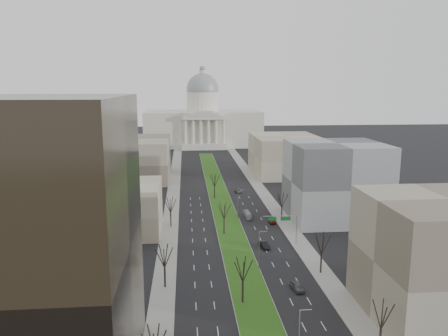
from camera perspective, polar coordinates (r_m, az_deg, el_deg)
ground at (r=163.12m, az=-0.54°, el=-3.97°), size 600.00×600.00×0.00m
median at (r=162.12m, az=-0.51°, el=-4.03°), size 8.00×222.03×0.20m
sidewalk_left at (r=138.67m, az=-6.98°, el=-6.68°), size 5.00×330.00×0.15m
sidewalk_right at (r=141.79m, az=7.39°, el=-6.30°), size 5.00×330.00×0.15m
capitol at (r=308.19m, az=-2.78°, el=6.01°), size 80.00×46.00×55.00m
building_beige_left at (r=128.67m, az=-14.13°, el=-5.09°), size 26.00×22.00×14.00m
building_tan_right at (r=88.26m, az=26.83°, el=-10.55°), size 26.00×24.00×22.00m
building_grey_right at (r=140.51m, az=14.35°, el=-1.68°), size 28.00×26.00×24.00m
building_far_left at (r=201.21m, az=-11.46°, el=1.23°), size 30.00×40.00×18.00m
building_far_right at (r=210.32m, az=8.02°, el=1.74°), size 30.00×40.00×18.00m
tree_left_mid at (r=92.05m, az=-7.81°, el=-11.25°), size 5.40×5.40×9.72m
tree_left_far at (r=130.05m, az=-7.01°, el=-4.74°), size 5.28×5.28×9.50m
tree_right_near at (r=74.79m, az=19.93°, el=-17.50°), size 5.16×5.16×9.29m
tree_right_mid at (r=100.11m, az=12.66°, el=-9.49°), size 5.52×5.52×9.94m
tree_right_far at (r=137.16m, az=7.60°, el=-4.08°), size 5.04×5.04×9.07m
tree_median_a at (r=85.21m, az=2.48°, el=-13.01°), size 5.40×5.40×9.72m
tree_median_b at (r=122.67m, az=0.01°, el=-5.53°), size 5.40×5.40×9.72m
tree_median_c at (r=161.35m, az=-1.25°, el=-1.58°), size 5.40×5.40×9.72m
streetlamp_median_b at (r=100.57m, az=4.64°, el=-10.59°), size 1.90×0.20×9.16m
streetlamp_median_c at (r=138.21m, az=1.84°, el=-4.62°), size 1.90×0.20×9.16m
mast_arm_signs at (r=115.91m, az=8.17°, el=-7.08°), size 9.12×0.24×8.09m
car_grey_near at (r=93.86m, az=9.50°, el=-14.99°), size 2.64×4.98×1.61m
car_black at (r=114.98m, az=5.26°, el=-9.96°), size 2.49×5.11×1.61m
car_red at (r=135.26m, az=6.27°, el=-6.83°), size 2.31×5.01×1.42m
car_grey_far at (r=171.69m, az=1.88°, el=-3.01°), size 2.56×4.84×1.30m
box_van at (r=139.59m, az=3.11°, el=-6.12°), size 1.97×6.91×1.90m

